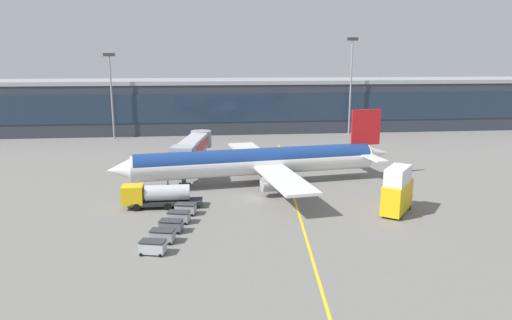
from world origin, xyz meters
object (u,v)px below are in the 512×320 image
object	(u,v)px
baggage_cart_0	(153,247)
catering_lift	(397,191)
baggage_cart_1	(162,236)
fuel_tanker	(157,195)
baggage_cart_2	(171,226)
baggage_cart_4	(186,209)
main_airliner	(258,161)
baggage_cart_3	(179,217)

from	to	relation	value
baggage_cart_0	catering_lift	bearing A→B (deg)	18.15
baggage_cart_0	baggage_cart_1	size ratio (longest dim) A/B	1.00
catering_lift	baggage_cart_0	size ratio (longest dim) A/B	2.36
fuel_tanker	baggage_cart_0	world-z (taller)	fuel_tanker
baggage_cart_2	baggage_cart_4	xyz separation A→B (m)	(1.47, 6.23, 0.00)
main_airliner	baggage_cart_1	size ratio (longest dim) A/B	15.91
main_airliner	baggage_cart_3	size ratio (longest dim) A/B	15.91
baggage_cart_1	fuel_tanker	bearing A→B (deg)	97.96
baggage_cart_0	baggage_cart_2	size ratio (longest dim) A/B	1.00
fuel_tanker	baggage_cart_1	distance (m)	12.76
baggage_cart_3	baggage_cart_2	bearing A→B (deg)	-103.31
catering_lift	baggage_cart_0	bearing A→B (deg)	-161.85
main_airliner	fuel_tanker	distance (m)	18.56
baggage_cart_1	baggage_cart_2	world-z (taller)	same
baggage_cart_0	baggage_cart_4	world-z (taller)	same
baggage_cart_2	baggage_cart_4	size ratio (longest dim) A/B	1.00
baggage_cart_1	baggage_cart_4	bearing A→B (deg)	76.69
baggage_cart_1	baggage_cart_4	xyz separation A→B (m)	(2.21, 9.34, 0.00)
main_airliner	fuel_tanker	bearing A→B (deg)	-144.87
fuel_tanker	baggage_cart_3	world-z (taller)	fuel_tanker
baggage_cart_2	fuel_tanker	bearing A→B (deg)	104.75
baggage_cart_1	baggage_cart_2	bearing A→B (deg)	76.69
fuel_tanker	baggage_cart_4	bearing A→B (deg)	-39.40
baggage_cart_0	baggage_cart_3	distance (m)	9.60
baggage_cart_4	baggage_cart_1	bearing A→B (deg)	-103.31
baggage_cart_3	baggage_cart_4	size ratio (longest dim) A/B	1.00
main_airliner	baggage_cart_3	bearing A→B (deg)	-124.90
main_airliner	fuel_tanker	size ratio (longest dim) A/B	4.32
catering_lift	baggage_cart_0	xyz separation A→B (m)	(-30.72, -10.07, -2.28)
main_airliner	baggage_cart_3	world-z (taller)	main_airliner
main_airliner	baggage_cart_0	distance (m)	30.00
fuel_tanker	baggage_cart_0	size ratio (longest dim) A/B	3.68
catering_lift	baggage_cart_3	world-z (taller)	catering_lift
fuel_tanker	catering_lift	size ratio (longest dim) A/B	1.56
baggage_cart_0	baggage_cart_3	bearing A→B (deg)	76.69
main_airliner	baggage_cart_4	distance (m)	18.03
main_airliner	baggage_cart_1	world-z (taller)	main_airliner
baggage_cart_2	baggage_cart_4	world-z (taller)	same
baggage_cart_0	baggage_cart_4	bearing A→B (deg)	76.69
main_airliner	baggage_cart_0	xyz separation A→B (m)	(-14.06, -26.33, -3.03)
baggage_cart_3	baggage_cart_4	world-z (taller)	same
baggage_cart_2	baggage_cart_3	bearing A→B (deg)	76.69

